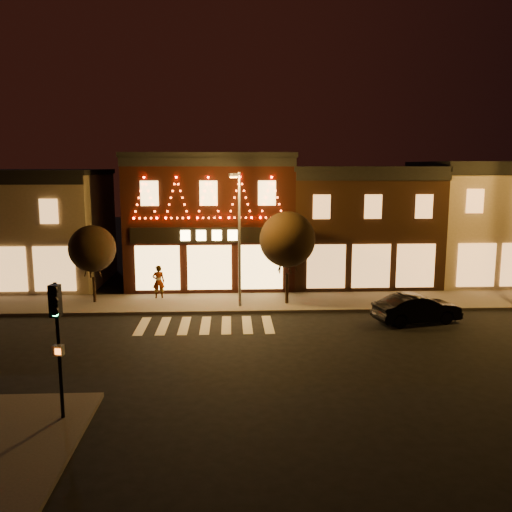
{
  "coord_description": "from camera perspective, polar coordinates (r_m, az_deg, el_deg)",
  "views": [
    {
      "loc": [
        1.23,
        -21.21,
        7.57
      ],
      "look_at": [
        2.42,
        4.0,
        3.35
      ],
      "focal_mm": 38.19,
      "sensor_mm": 36.0,
      "label": 1
    }
  ],
  "objects": [
    {
      "name": "building_right_b",
      "position": [
        39.38,
        23.35,
        3.39
      ],
      "size": [
        9.2,
        8.28,
        7.8
      ],
      "color": "#7E725A",
      "rests_on": "ground"
    },
    {
      "name": "traffic_signal_near",
      "position": [
        16.74,
        -20.13,
        -6.77
      ],
      "size": [
        0.33,
        0.43,
        4.11
      ],
      "rotation": [
        0.0,
        0.0,
        -0.21
      ],
      "color": "black",
      "rests_on": "sidewalk_near"
    },
    {
      "name": "tree_left",
      "position": [
        30.73,
        -16.78,
        0.74
      ],
      "size": [
        2.53,
        2.53,
        4.23
      ],
      "rotation": [
        0.0,
        0.0,
        -0.1
      ],
      "color": "black",
      "rests_on": "sidewalk_far"
    },
    {
      "name": "ground",
      "position": [
        22.55,
        -5.77,
        -10.17
      ],
      "size": [
        120.0,
        120.0,
        0.0
      ],
      "primitive_type": "plane",
      "color": "black",
      "rests_on": "ground"
    },
    {
      "name": "building_right_a",
      "position": [
        36.36,
        10.47,
        3.32
      ],
      "size": [
        9.2,
        8.28,
        7.5
      ],
      "color": "#351E12",
      "rests_on": "ground"
    },
    {
      "name": "pedestrian",
      "position": [
        31.2,
        -10.17,
        -2.66
      ],
      "size": [
        0.74,
        0.55,
        1.87
      ],
      "primitive_type": "imported",
      "rotation": [
        0.0,
        0.0,
        3.3
      ],
      "color": "gray",
      "rests_on": "sidewalk_far"
    },
    {
      "name": "streetlamp_mid",
      "position": [
        28.2,
        -1.83,
        2.83
      ],
      "size": [
        0.62,
        1.62,
        7.07
      ],
      "rotation": [
        0.0,
        0.0,
        0.22
      ],
      "color": "#59595E",
      "rests_on": "sidewalk_far"
    },
    {
      "name": "dark_sedan",
      "position": [
        27.65,
        16.5,
        -5.29
      ],
      "size": [
        4.47,
        2.41,
        1.4
      ],
      "primitive_type": "imported",
      "rotation": [
        0.0,
        0.0,
        1.8
      ],
      "color": "black",
      "rests_on": "ground"
    },
    {
      "name": "sidewalk_far",
      "position": [
        30.17,
        -1.17,
        -4.9
      ],
      "size": [
        44.0,
        4.0,
        0.15
      ],
      "primitive_type": "cube",
      "color": "#47423D",
      "rests_on": "ground"
    },
    {
      "name": "building_pulp",
      "position": [
        35.37,
        -4.71,
        3.94
      ],
      "size": [
        10.2,
        8.34,
        8.3
      ],
      "color": "black",
      "rests_on": "ground"
    },
    {
      "name": "building_left",
      "position": [
        38.17,
        -24.62,
        2.75
      ],
      "size": [
        12.2,
        8.28,
        7.3
      ],
      "color": "#7E725A",
      "rests_on": "ground"
    },
    {
      "name": "tree_right",
      "position": [
        29.13,
        3.3,
        1.74
      ],
      "size": [
        2.99,
        2.99,
        5.0
      ],
      "rotation": [
        0.0,
        0.0,
        0.24
      ],
      "color": "black",
      "rests_on": "sidewalk_far"
    }
  ]
}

